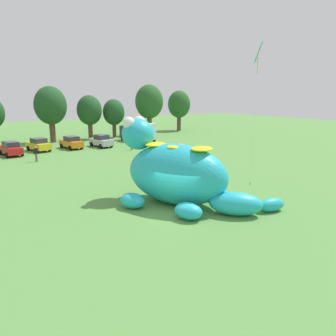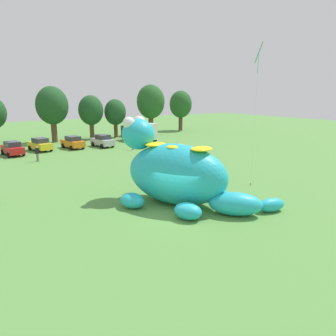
{
  "view_description": "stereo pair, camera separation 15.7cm",
  "coord_description": "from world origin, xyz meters",
  "px_view_note": "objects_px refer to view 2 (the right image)",
  "views": [
    {
      "loc": [
        -10.46,
        -15.12,
        7.28
      ],
      "look_at": [
        1.42,
        2.49,
        2.28
      ],
      "focal_mm": 33.51,
      "sensor_mm": 36.0,
      "label": 1
    },
    {
      "loc": [
        -10.33,
        -15.21,
        7.28
      ],
      "look_at": [
        1.42,
        2.49,
        2.28
      ],
      "focal_mm": 33.51,
      "sensor_mm": 36.0,
      "label": 2
    }
  ],
  "objects_px": {
    "car_orange": "(73,142)",
    "spectator_by_cars": "(37,154)",
    "giant_inflatable_creature": "(177,173)",
    "spectator_mid_field": "(133,144)",
    "box_truck": "(139,131)",
    "car_silver": "(103,141)",
    "car_red": "(12,148)",
    "car_yellow": "(40,144)",
    "tethered_flying_kite": "(259,55)"
  },
  "relations": [
    {
      "from": "giant_inflatable_creature",
      "to": "car_orange",
      "type": "height_order",
      "value": "giant_inflatable_creature"
    },
    {
      "from": "giant_inflatable_creature",
      "to": "car_orange",
      "type": "bearing_deg",
      "value": 87.89
    },
    {
      "from": "car_red",
      "to": "giant_inflatable_creature",
      "type": "bearing_deg",
      "value": -75.11
    },
    {
      "from": "giant_inflatable_creature",
      "to": "car_red",
      "type": "relative_size",
      "value": 2.3
    },
    {
      "from": "car_yellow",
      "to": "spectator_mid_field",
      "type": "height_order",
      "value": "car_yellow"
    },
    {
      "from": "car_silver",
      "to": "box_truck",
      "type": "bearing_deg",
      "value": 14.12
    },
    {
      "from": "spectator_mid_field",
      "to": "spectator_by_cars",
      "type": "xyz_separation_m",
      "value": [
        -12.29,
        -0.83,
        0.0
      ]
    },
    {
      "from": "car_red",
      "to": "car_orange",
      "type": "distance_m",
      "value": 7.74
    },
    {
      "from": "car_silver",
      "to": "car_yellow",
      "type": "bearing_deg",
      "value": 170.33
    },
    {
      "from": "car_silver",
      "to": "spectator_by_cars",
      "type": "height_order",
      "value": "car_silver"
    },
    {
      "from": "giant_inflatable_creature",
      "to": "tethered_flying_kite",
      "type": "distance_m",
      "value": 11.08
    },
    {
      "from": "box_truck",
      "to": "spectator_by_cars",
      "type": "bearing_deg",
      "value": -156.73
    },
    {
      "from": "giant_inflatable_creature",
      "to": "spectator_mid_field",
      "type": "bearing_deg",
      "value": 70.43
    },
    {
      "from": "spectator_by_cars",
      "to": "car_red",
      "type": "bearing_deg",
      "value": 107.86
    },
    {
      "from": "box_truck",
      "to": "spectator_mid_field",
      "type": "height_order",
      "value": "box_truck"
    },
    {
      "from": "giant_inflatable_creature",
      "to": "car_orange",
      "type": "relative_size",
      "value": 2.29
    },
    {
      "from": "car_silver",
      "to": "spectator_by_cars",
      "type": "distance_m",
      "value": 11.31
    },
    {
      "from": "car_orange",
      "to": "spectator_by_cars",
      "type": "relative_size",
      "value": 2.52
    },
    {
      "from": "box_truck",
      "to": "spectator_by_cars",
      "type": "distance_m",
      "value": 18.28
    },
    {
      "from": "car_yellow",
      "to": "tethered_flying_kite",
      "type": "height_order",
      "value": "tethered_flying_kite"
    },
    {
      "from": "car_orange",
      "to": "spectator_by_cars",
      "type": "distance_m",
      "value": 8.73
    },
    {
      "from": "car_red",
      "to": "tethered_flying_kite",
      "type": "relative_size",
      "value": 0.39
    },
    {
      "from": "giant_inflatable_creature",
      "to": "box_truck",
      "type": "xyz_separation_m",
      "value": [
        11.82,
        27.02,
        -0.52
      ]
    },
    {
      "from": "tethered_flying_kite",
      "to": "spectator_by_cars",
      "type": "bearing_deg",
      "value": 122.81
    },
    {
      "from": "car_red",
      "to": "tethered_flying_kite",
      "type": "height_order",
      "value": "tethered_flying_kite"
    },
    {
      "from": "giant_inflatable_creature",
      "to": "tethered_flying_kite",
      "type": "relative_size",
      "value": 0.89
    },
    {
      "from": "car_orange",
      "to": "car_silver",
      "type": "height_order",
      "value": "same"
    },
    {
      "from": "giant_inflatable_creature",
      "to": "spectator_mid_field",
      "type": "relative_size",
      "value": 5.78
    },
    {
      "from": "car_yellow",
      "to": "car_silver",
      "type": "bearing_deg",
      "value": -9.67
    },
    {
      "from": "car_silver",
      "to": "spectator_mid_field",
      "type": "height_order",
      "value": "car_silver"
    },
    {
      "from": "car_red",
      "to": "car_orange",
      "type": "xyz_separation_m",
      "value": [
        7.68,
        0.95,
        0.0
      ]
    },
    {
      "from": "car_orange",
      "to": "box_truck",
      "type": "distance_m",
      "value": 10.91
    },
    {
      "from": "giant_inflatable_creature",
      "to": "car_red",
      "type": "height_order",
      "value": "giant_inflatable_creature"
    },
    {
      "from": "giant_inflatable_creature",
      "to": "car_yellow",
      "type": "height_order",
      "value": "giant_inflatable_creature"
    },
    {
      "from": "car_orange",
      "to": "car_yellow",
      "type": "bearing_deg",
      "value": 173.83
    },
    {
      "from": "car_red",
      "to": "car_silver",
      "type": "height_order",
      "value": "same"
    },
    {
      "from": "box_truck",
      "to": "spectator_mid_field",
      "type": "bearing_deg",
      "value": -125.06
    },
    {
      "from": "giant_inflatable_creature",
      "to": "car_silver",
      "type": "xyz_separation_m",
      "value": [
        4.93,
        25.29,
        -1.26
      ]
    },
    {
      "from": "car_orange",
      "to": "spectator_by_cars",
      "type": "xyz_separation_m",
      "value": [
        -5.92,
        -6.42,
        -0.01
      ]
    },
    {
      "from": "car_orange",
      "to": "box_truck",
      "type": "xyz_separation_m",
      "value": [
        10.85,
        0.79,
        0.74
      ]
    },
    {
      "from": "spectator_mid_field",
      "to": "car_yellow",
      "type": "bearing_deg",
      "value": 150.21
    },
    {
      "from": "giant_inflatable_creature",
      "to": "spectator_by_cars",
      "type": "distance_m",
      "value": 20.46
    },
    {
      "from": "car_yellow",
      "to": "spectator_by_cars",
      "type": "relative_size",
      "value": 2.56
    },
    {
      "from": "car_red",
      "to": "spectator_by_cars",
      "type": "bearing_deg",
      "value": -72.14
    },
    {
      "from": "car_orange",
      "to": "car_red",
      "type": "bearing_deg",
      "value": -172.99
    },
    {
      "from": "car_yellow",
      "to": "box_truck",
      "type": "distance_m",
      "value": 15.06
    },
    {
      "from": "car_red",
      "to": "car_yellow",
      "type": "xyz_separation_m",
      "value": [
        3.5,
        1.4,
        0.0
      ]
    },
    {
      "from": "giant_inflatable_creature",
      "to": "spectator_mid_field",
      "type": "xyz_separation_m",
      "value": [
        7.34,
        20.64,
        -1.27
      ]
    },
    {
      "from": "car_yellow",
      "to": "tethered_flying_kite",
      "type": "distance_m",
      "value": 30.05
    },
    {
      "from": "spectator_by_cars",
      "to": "giant_inflatable_creature",
      "type": "bearing_deg",
      "value": -75.95
    }
  ]
}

